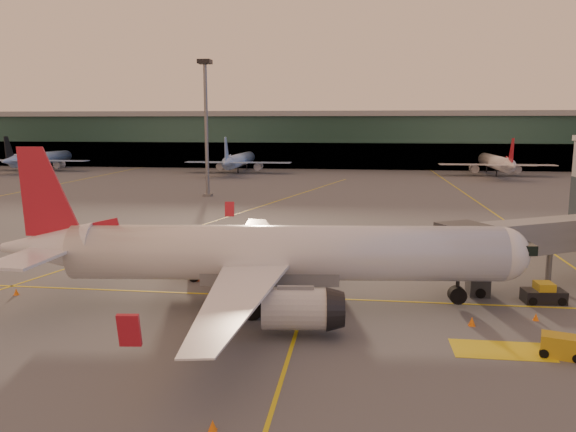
# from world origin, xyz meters

# --- Properties ---
(ground) EXTENTS (600.00, 600.00, 0.00)m
(ground) POSITION_xyz_m (0.00, 0.00, 0.00)
(ground) COLOR #4C4F54
(ground) RESTS_ON ground
(taxi_markings) EXTENTS (100.12, 173.00, 0.01)m
(taxi_markings) POSITION_xyz_m (-7.32, 44.49, 0.01)
(taxi_markings) COLOR yellow
(taxi_markings) RESTS_ON ground
(terminal) EXTENTS (400.00, 20.00, 17.60)m
(terminal) POSITION_xyz_m (0.00, 141.79, 8.76)
(terminal) COLOR #19382D
(terminal) RESTS_ON ground
(mast_west_near) EXTENTS (2.40, 2.40, 25.60)m
(mast_west_near) POSITION_xyz_m (-20.00, 66.00, 14.86)
(mast_west_near) COLOR slate
(mast_west_near) RESTS_ON ground
(distant_aircraft_row) EXTENTS (350.00, 34.00, 13.00)m
(distant_aircraft_row) POSITION_xyz_m (10.83, 118.00, 0.00)
(distant_aircraft_row) COLOR #87ABE2
(distant_aircraft_row) RESTS_ON ground
(main_airplane) EXTENTS (40.48, 36.57, 12.22)m
(main_airplane) POSITION_xyz_m (2.19, 2.74, 3.97)
(main_airplane) COLOR white
(main_airplane) RESTS_ON ground
(jet_bridge) EXTENTS (21.12, 13.51, 5.99)m
(jet_bridge) POSITION_xyz_m (26.65, 11.93, 4.15)
(jet_bridge) COLOR slate
(jet_bridge) RESTS_ON ground
(catering_truck) EXTENTS (6.08, 3.87, 4.37)m
(catering_truck) POSITION_xyz_m (-4.26, 9.85, 2.48)
(catering_truck) COLOR #B53E19
(catering_truck) RESTS_ON ground
(gpu_cart) EXTENTS (2.60, 1.99, 1.34)m
(gpu_cart) POSITION_xyz_m (21.29, -4.59, 0.66)
(gpu_cart) COLOR gold
(gpu_cart) RESTS_ON ground
(pushback_tug) EXTENTS (3.28, 1.97, 1.62)m
(pushback_tug) POSITION_xyz_m (23.58, 6.20, 0.66)
(pushback_tug) COLOR black
(pushback_tug) RESTS_ON ground
(cone_nose) EXTENTS (0.43, 0.43, 0.54)m
(cone_nose) POSITION_xyz_m (21.76, 1.87, 0.26)
(cone_nose) COLOR orange
(cone_nose) RESTS_ON ground
(cone_tail) EXTENTS (0.43, 0.43, 0.54)m
(cone_tail) POSITION_xyz_m (-18.79, 2.72, 0.26)
(cone_tail) COLOR orange
(cone_tail) RESTS_ON ground
(cone_wing_right) EXTENTS (0.41, 0.41, 0.53)m
(cone_wing_right) POSITION_xyz_m (2.58, -15.31, 0.25)
(cone_wing_right) COLOR orange
(cone_wing_right) RESTS_ON ground
(cone_wing_left) EXTENTS (0.38, 0.38, 0.49)m
(cone_wing_left) POSITION_xyz_m (2.39, 21.02, 0.23)
(cone_wing_left) COLOR orange
(cone_wing_left) RESTS_ON ground
(cone_fwd) EXTENTS (0.50, 0.50, 0.64)m
(cone_fwd) POSITION_xyz_m (17.00, 0.18, 0.31)
(cone_fwd) COLOR orange
(cone_fwd) RESTS_ON ground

